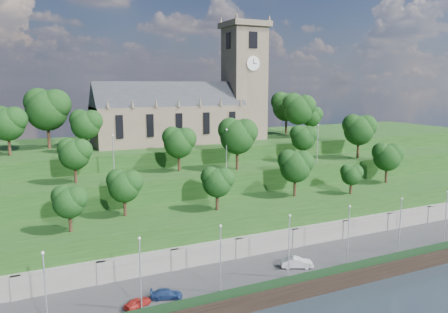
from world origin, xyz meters
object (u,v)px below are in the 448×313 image
car_left (137,303)px  car_right (166,294)px  car_middle (297,262)px  church (190,107)px

car_left → car_right: size_ratio=0.86×
car_left → car_middle: size_ratio=0.74×
car_middle → car_right: 19.41m
church → car_left: 52.49m
church → car_middle: size_ratio=8.53×
church → car_left: size_ratio=11.59×
church → car_left: church is taller
car_left → car_right: (3.69, 0.61, -0.01)m
church → car_right: church is taller
car_left → car_middle: (23.09, 1.39, 0.18)m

